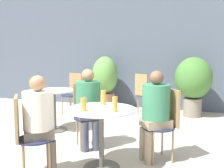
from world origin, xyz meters
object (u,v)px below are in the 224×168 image
bistro_chair_4 (73,90)px  potted_plant_1 (193,81)px  seated_person_2 (40,117)px  cafe_table_near (101,122)px  beer_glass_2 (115,104)px  potted_plant_0 (105,80)px  bistro_chair_1 (86,109)px  bistro_chair_0 (165,118)px  beer_glass_0 (103,98)px  beer_glass_1 (84,104)px  cafe_table_far (54,101)px  seated_person_1 (88,102)px  bistro_chair_2 (26,130)px  seated_person_0 (155,108)px  bistro_chair_3 (144,91)px

bistro_chair_4 → potted_plant_1: potted_plant_1 is taller
potted_plant_1 → seated_person_2: bearing=-113.7°
cafe_table_near → beer_glass_2: size_ratio=4.81×
potted_plant_0 → potted_plant_1: size_ratio=1.00×
cafe_table_near → bistro_chair_1: 0.86m
bistro_chair_0 → beer_glass_0: bistro_chair_0 is taller
bistro_chair_0 → potted_plant_1: size_ratio=0.71×
beer_glass_0 → beer_glass_1: 0.42m
cafe_table_far → seated_person_1: bearing=-33.7°
seated_person_2 → potted_plant_1: bearing=-59.9°
seated_person_2 → beer_glass_0: size_ratio=6.26×
bistro_chair_4 → beer_glass_1: bearing=-47.3°
bistro_chair_4 → beer_glass_1: bistro_chair_4 is taller
cafe_table_far → potted_plant_1: bearing=39.0°
seated_person_1 → seated_person_2: size_ratio=1.01×
cafe_table_near → beer_glass_2: beer_glass_2 is taller
potted_plant_0 → potted_plant_1: 2.10m
cafe_table_far → bistro_chair_2: (0.67, -1.72, 0.01)m
beer_glass_0 → beer_glass_2: size_ratio=1.07×
bistro_chair_4 → beer_glass_2: bearing=-41.1°
cafe_table_near → seated_person_2: size_ratio=0.72×
seated_person_2 → beer_glass_0: bearing=-74.7°
bistro_chair_0 → beer_glass_2: 0.84m
beer_glass_0 → beer_glass_1: (-0.09, -0.41, -0.02)m
bistro_chair_0 → beer_glass_2: (-0.49, -0.62, 0.27)m
seated_person_1 → beer_glass_0: size_ratio=6.34×
beer_glass_2 → bistro_chair_4: bearing=125.4°
bistro_chair_0 → seated_person_2: bearing=-90.0°
cafe_table_far → seated_person_1: 1.15m
beer_glass_0 → bistro_chair_0: bearing=20.7°
cafe_table_near → cafe_table_far: size_ratio=1.11×
bistro_chair_1 → potted_plant_0: size_ratio=0.71×
cafe_table_far → bistro_chair_4: (-0.27, 1.29, 0.01)m
cafe_table_near → bistro_chair_4: bearing=123.4°
beer_glass_2 → potted_plant_1: potted_plant_1 is taller
seated_person_2 → cafe_table_far: bearing=-10.1°
seated_person_0 → seated_person_1: (-0.99, 0.15, -0.00)m
bistro_chair_1 → seated_person_2: size_ratio=0.81×
bistro_chair_2 → beer_glass_2: size_ratio=5.42×
seated_person_1 → beer_glass_1: bearing=-106.4°
bistro_chair_3 → beer_glass_0: size_ratio=5.06×
seated_person_1 → beer_glass_1: seated_person_1 is taller
cafe_table_far → beer_glass_1: 1.87m
bistro_chair_2 → beer_glass_2: (0.90, 0.40, 0.27)m
bistro_chair_1 → seated_person_1: size_ratio=0.80×
bistro_chair_4 → beer_glass_0: bistro_chair_4 is taller
bistro_chair_2 → bistro_chair_4: (-0.94, 3.00, 0.00)m
bistro_chair_3 → seated_person_1: size_ratio=0.80×
bistro_chair_2 → beer_glass_0: size_ratio=5.06×
bistro_chair_2 → potted_plant_0: potted_plant_0 is taller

